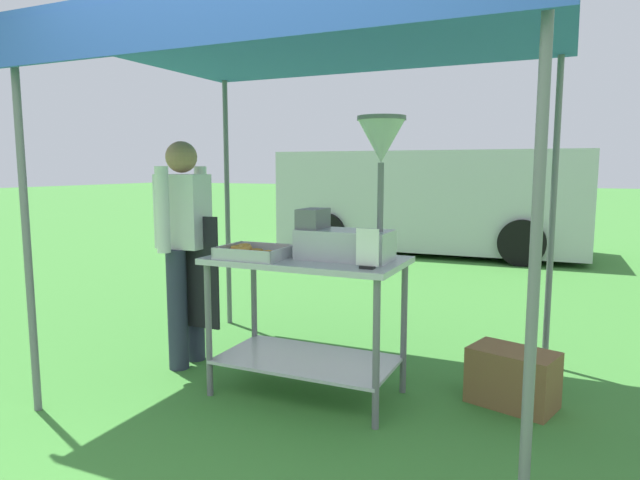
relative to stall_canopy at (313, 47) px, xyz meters
name	(u,v)px	position (x,y,z in m)	size (l,w,h in m)	color
ground_plane	(464,268)	(0.14, 4.81, -2.15)	(70.00, 70.00, 0.00)	#3D7F33
stall_canopy	(313,47)	(0.00, 0.00, 0.00)	(2.91, 2.24, 2.23)	slate
donut_cart	(307,297)	(0.00, -0.10, -1.52)	(1.20, 0.65, 0.88)	#B7B7BC
donut_tray	(254,253)	(-0.30, -0.23, -1.24)	(0.41, 0.34, 0.07)	#B7B7BC
donut_fryer	(355,205)	(0.31, -0.08, -0.94)	(0.64, 0.28, 0.84)	#B7B7BC
menu_sign	(367,252)	(0.47, -0.31, -1.18)	(0.13, 0.05, 0.22)	black
vendor	(185,242)	(-1.03, 0.03, -1.25)	(0.45, 0.53, 1.61)	#2D3347
supply_crate	(513,378)	(1.20, 0.26, -1.98)	(0.56, 0.43, 0.34)	brown
van_silver	(430,200)	(-0.72, 6.27, -1.27)	(5.00, 2.21, 1.69)	#BCBCC1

